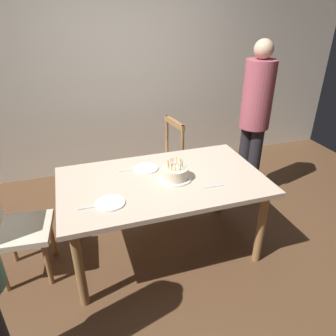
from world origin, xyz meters
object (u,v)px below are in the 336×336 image
at_px(chair_spindle_back, 161,164).
at_px(chair_upholstered, 8,223).
at_px(dining_table, 162,188).
at_px(plate_far_side, 146,168).
at_px(birthday_cake, 175,173).
at_px(person_guest, 255,113).
at_px(plate_near_celebrant, 110,203).

distance_m(chair_spindle_back, chair_upholstered, 1.66).
bearing_deg(dining_table, chair_spindle_back, 74.15).
distance_m(plate_far_side, chair_upholstered, 1.19).
height_order(birthday_cake, person_guest, person_guest).
bearing_deg(chair_spindle_back, plate_far_side, -118.07).
distance_m(plate_near_celebrant, chair_upholstered, 0.86).
relative_size(dining_table, plate_far_side, 7.81).
bearing_deg(plate_far_side, dining_table, -69.17).
distance_m(dining_table, birthday_cake, 0.17).
distance_m(dining_table, chair_spindle_back, 0.89).
relative_size(plate_near_celebrant, chair_upholstered, 0.23).
distance_m(chair_upholstered, person_guest, 2.60).
bearing_deg(plate_near_celebrant, chair_spindle_back, 56.11).
distance_m(plate_near_celebrant, person_guest, 1.94).
relative_size(plate_near_celebrant, person_guest, 0.12).
distance_m(birthday_cake, chair_upholstered, 1.38).
bearing_deg(plate_near_celebrant, dining_table, 25.55).
distance_m(plate_far_side, chair_spindle_back, 0.74).
relative_size(birthday_cake, person_guest, 0.16).
bearing_deg(person_guest, chair_upholstered, -167.54).
distance_m(birthday_cake, person_guest, 1.33).
bearing_deg(dining_table, plate_far_side, 110.83).
distance_m(birthday_cake, plate_near_celebrant, 0.61).
distance_m(plate_near_celebrant, plate_far_side, 0.59).
distance_m(plate_near_celebrant, chair_spindle_back, 1.30).
xyz_separation_m(plate_near_celebrant, person_guest, (1.72, 0.86, 0.25)).
height_order(dining_table, birthday_cake, birthday_cake).
height_order(dining_table, plate_far_side, plate_far_side).
relative_size(chair_upholstered, person_guest, 0.54).
bearing_deg(chair_upholstered, plate_near_celebrant, -21.43).
bearing_deg(person_guest, plate_far_side, -163.14).
bearing_deg(plate_far_side, birthday_cake, -52.48).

